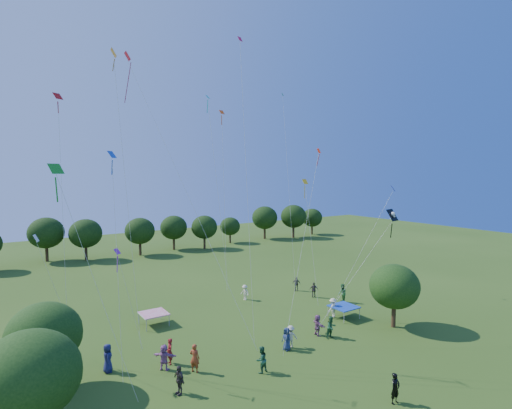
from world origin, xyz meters
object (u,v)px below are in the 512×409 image
Objects in this scene: near_tree_east at (394,286)px; man_in_black at (395,388)px; near_tree_west at (29,376)px; pirate_kite at (391,217)px; near_tree_north at (44,335)px; tent_blue at (344,307)px; tent_red_stripe at (154,314)px; red_high_kite at (149,111)px.

man_in_black is (-9.54, -7.37, -2.67)m from near_tree_east.
near_tree_west is 26.04m from pirate_kite.
near_tree_north is (1.20, 5.83, -0.36)m from near_tree_west.
tent_blue is 0.24× the size of pirate_kite.
pirate_kite reaches higher than tent_blue.
pirate_kite reaches higher than near_tree_west.
near_tree_east is 20.87m from tent_red_stripe.
pirate_kite is (24.18, -6.10, 6.19)m from near_tree_north.
near_tree_west is 0.29× the size of red_high_kite.
man_in_black is 13.34m from pirate_kite.
red_high_kite is at bearing 157.55° from near_tree_east.
red_high_kite is at bearing 17.95° from near_tree_north.
pirate_kite is (7.66, 6.45, 8.81)m from man_in_black.
near_tree_north is at bearing 168.76° from near_tree_east.
near_tree_east is 0.26× the size of red_high_kite.
man_in_black is (16.52, -12.55, -2.62)m from near_tree_north.
tent_red_stripe is (10.26, 12.50, -2.83)m from near_tree_west.
pirate_kite is 0.43× the size of red_high_kite.
near_tree_west is 0.66× the size of pirate_kite.
tent_blue is at bearing -2.96° from near_tree_north.
near_tree_east is 6.49m from pirate_kite.
near_tree_east is 5.06m from tent_blue.
tent_red_stripe is 17.24m from red_high_kite.
red_high_kite reaches higher than near_tree_west.
tent_red_stripe is at bearing 70.75° from red_high_kite.
tent_blue is at bearing -27.76° from tent_red_stripe.
near_tree_north reaches higher than tent_blue.
near_tree_north is at bearing 177.04° from tent_blue.
tent_blue is at bearing -12.64° from red_high_kite.
man_in_black is (7.46, -19.22, -0.15)m from tent_red_stripe.
near_tree_east is 0.60× the size of pirate_kite.
near_tree_west is at bearing -129.36° from tent_red_stripe.
tent_blue is 9.92m from pirate_kite.
near_tree_north reaches higher than tent_red_stripe.
man_in_black is 24.23m from red_high_kite.
near_tree_east is (27.26, 0.66, -0.32)m from near_tree_west.
tent_blue is 23.74m from red_high_kite.
pirate_kite is at bearing -153.87° from near_tree_east.
near_tree_east is (26.06, -5.18, 0.05)m from near_tree_north.
near_tree_north is at bearing -162.05° from red_high_kite.
tent_blue is 13.61m from man_in_black.
tent_blue is (15.05, -7.92, 0.00)m from tent_red_stripe.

